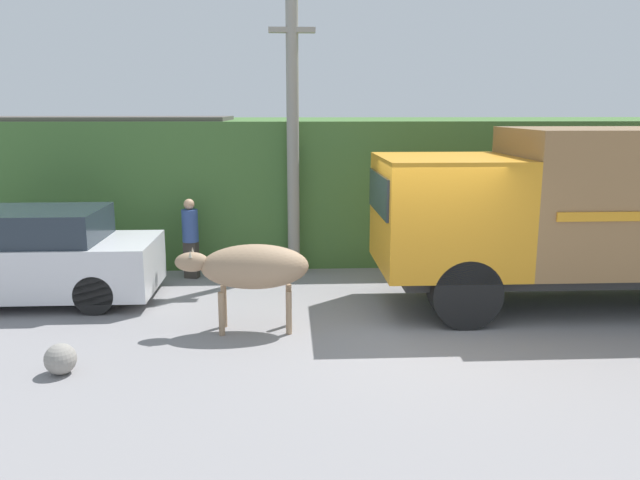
% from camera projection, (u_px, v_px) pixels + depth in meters
% --- Properties ---
extents(ground_plane, '(60.00, 60.00, 0.00)m').
position_uv_depth(ground_plane, '(415.00, 329.00, 9.59)').
color(ground_plane, gray).
extents(hillside_embankment, '(32.00, 6.57, 3.07)m').
position_uv_depth(hillside_embankment, '(362.00, 179.00, 16.17)').
color(hillside_embankment, '#426B33').
rests_on(hillside_embankment, ground_plane).
extents(building_backdrop, '(5.61, 2.70, 3.16)m').
position_uv_depth(building_backdrop, '(106.00, 187.00, 14.10)').
color(building_backdrop, '#C6B793').
rests_on(building_backdrop, ground_plane).
extents(cargo_truck, '(7.41, 2.34, 3.01)m').
position_uv_depth(cargo_truck, '(607.00, 208.00, 10.40)').
color(cargo_truck, '#2D2D2D').
rests_on(cargo_truck, ground_plane).
extents(brown_cow, '(2.00, 0.68, 1.34)m').
position_uv_depth(brown_cow, '(251.00, 268.00, 9.34)').
color(brown_cow, '#9E7F60').
rests_on(brown_cow, ground_plane).
extents(parked_suv, '(4.45, 1.83, 1.63)m').
position_uv_depth(parked_suv, '(27.00, 257.00, 10.85)').
color(parked_suv, silver).
rests_on(parked_suv, ground_plane).
extents(pedestrian_on_hill, '(0.40, 0.40, 1.60)m').
position_uv_depth(pedestrian_on_hill, '(190.00, 235.00, 12.34)').
color(pedestrian_on_hill, '#38332D').
rests_on(pedestrian_on_hill, ground_plane).
extents(utility_pole, '(0.90, 0.24, 5.46)m').
position_uv_depth(utility_pole, '(293.00, 134.00, 12.35)').
color(utility_pole, gray).
rests_on(utility_pole, ground_plane).
extents(roadside_rock, '(0.40, 0.40, 0.40)m').
position_uv_depth(roadside_rock, '(60.00, 359.00, 7.94)').
color(roadside_rock, gray).
rests_on(roadside_rock, ground_plane).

